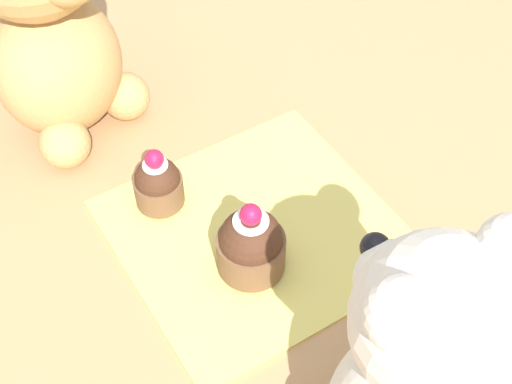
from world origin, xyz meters
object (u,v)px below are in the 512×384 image
at_px(teddy_bear_cream, 419,371).
at_px(cupcake_near_tan_bear, 158,183).
at_px(teddy_bear_tan, 47,15).
at_px(cupcake_near_cream_bear, 251,245).

bearing_deg(teddy_bear_cream, cupcake_near_tan_bear, -81.62).
bearing_deg(teddy_bear_cream, teddy_bear_tan, -81.00).
relative_size(cupcake_near_cream_bear, cupcake_near_tan_bear, 1.21).
relative_size(teddy_bear_tan, cupcake_near_cream_bear, 3.47).
bearing_deg(cupcake_near_cream_bear, teddy_bear_tan, -76.94).
xyz_separation_m(teddy_bear_cream, cupcake_near_tan_bear, (0.04, -0.29, -0.08)).
height_order(teddy_bear_cream, cupcake_near_tan_bear, teddy_bear_cream).
bearing_deg(teddy_bear_cream, cupcake_near_cream_bear, -87.38).
xyz_separation_m(teddy_bear_cream, cupcake_near_cream_bear, (0.01, -0.19, -0.08)).
height_order(teddy_bear_tan, cupcake_near_cream_bear, teddy_bear_tan).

